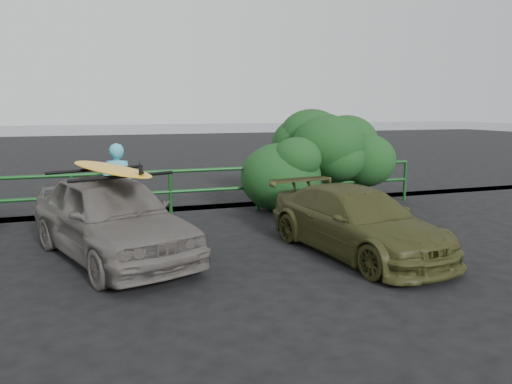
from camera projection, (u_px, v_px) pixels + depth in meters
ground at (157, 308)px, 5.92m from camera, size 80.00×80.00×0.00m
ocean at (90, 127)px, 61.87m from camera, size 200.00×200.00×0.00m
guardrail at (123, 196)px, 10.50m from camera, size 14.00×0.08×1.04m
shrub_right at (326, 161)px, 12.48m from camera, size 3.20×2.40×2.07m
sedan at (111, 217)px, 7.83m from camera, size 2.75×4.20×1.33m
olive_vehicle at (357, 221)px, 8.09m from camera, size 2.01×3.85×1.06m
man at (118, 186)px, 9.77m from camera, size 0.69×0.54×1.68m
roof_rack at (109, 173)px, 7.71m from camera, size 1.88×1.58×0.05m
surfboard at (109, 169)px, 7.70m from camera, size 1.44×2.80×0.08m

